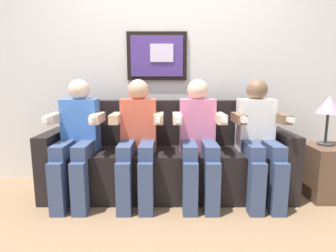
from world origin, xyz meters
The scene contains 9 objects.
ground_plane centered at (0.00, 0.00, 0.00)m, with size 6.14×6.14×0.00m, color #8C6B4C.
back_wall_assembly centered at (0.00, 0.76, 1.30)m, with size 4.72×0.10×2.60m.
couch centered at (0.00, 0.33, 0.31)m, with size 2.32×0.58×0.90m.
person_leftmost centered at (-0.82, 0.16, 0.61)m, with size 0.46×0.56×1.11m.
person_left_center centered at (-0.27, 0.16, 0.61)m, with size 0.46×0.56×1.11m.
person_right_center centered at (0.27, 0.16, 0.61)m, with size 0.46×0.56×1.11m.
person_rightmost centered at (0.82, 0.16, 0.61)m, with size 0.46×0.56×1.11m.
side_table_right centered at (1.51, 0.22, 0.25)m, with size 0.40×0.40×0.50m.
table_lamp centered at (1.48, 0.26, 0.86)m, with size 0.22×0.22×0.46m.
Camera 1 is at (0.00, -2.22, 1.11)m, focal length 29.01 mm.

